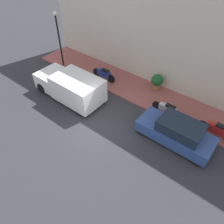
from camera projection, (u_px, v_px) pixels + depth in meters
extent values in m
plane|color=#2D2D33|center=(97.00, 128.00, 12.51)|extent=(60.00, 60.00, 0.00)
cube|color=#934C47|center=(140.00, 91.00, 15.00)|extent=(2.74, 17.96, 0.13)
cube|color=beige|center=(159.00, 27.00, 13.23)|extent=(0.30, 17.96, 7.98)
cube|color=#2D4784|center=(175.00, 134.00, 11.51)|extent=(1.63, 4.03, 0.66)
cube|color=#192333|center=(181.00, 127.00, 10.99)|extent=(1.43, 2.21, 0.60)
cylinder|color=black|center=(142.00, 130.00, 11.95)|extent=(0.20, 0.61, 0.61)
cylinder|color=black|center=(155.00, 117.00, 12.75)|extent=(0.20, 0.61, 0.61)
cylinder|color=black|center=(197.00, 160.00, 10.52)|extent=(0.20, 0.61, 0.61)
cylinder|color=black|center=(208.00, 142.00, 11.32)|extent=(0.20, 0.61, 0.61)
cube|color=white|center=(78.00, 89.00, 13.65)|extent=(2.06, 3.11, 1.52)
cube|color=white|center=(53.00, 79.00, 14.90)|extent=(1.95, 1.68, 1.07)
cube|color=#192333|center=(50.00, 74.00, 14.82)|extent=(1.75, 0.92, 0.43)
cylinder|color=black|center=(42.00, 88.00, 14.73)|extent=(0.22, 0.74, 0.74)
cylinder|color=black|center=(62.00, 77.00, 15.77)|extent=(0.22, 0.74, 0.74)
cylinder|color=black|center=(79.00, 110.00, 13.10)|extent=(0.22, 0.74, 0.74)
cylinder|color=black|center=(99.00, 95.00, 14.13)|extent=(0.22, 0.74, 0.74)
cube|color=#B7B7BF|center=(168.00, 109.00, 12.92)|extent=(0.30, 1.08, 0.36)
cube|color=black|center=(171.00, 107.00, 12.69)|extent=(0.27, 0.59, 0.12)
cylinder|color=black|center=(156.00, 105.00, 13.36)|extent=(0.10, 0.55, 0.55)
cylinder|color=black|center=(179.00, 116.00, 12.68)|extent=(0.10, 0.55, 0.55)
cube|color=navy|center=(104.00, 73.00, 15.64)|extent=(0.30, 1.05, 0.45)
cube|color=black|center=(105.00, 70.00, 15.38)|extent=(0.27, 0.58, 0.12)
cylinder|color=black|center=(97.00, 72.00, 16.08)|extent=(0.10, 0.60, 0.60)
cylinder|color=black|center=(111.00, 79.00, 15.45)|extent=(0.10, 0.60, 0.60)
cube|color=#B21E1E|center=(217.00, 129.00, 11.55)|extent=(0.30, 1.15, 0.49)
cube|color=black|center=(222.00, 127.00, 11.27)|extent=(0.27, 0.63, 0.12)
cylinder|color=black|center=(202.00, 126.00, 12.03)|extent=(0.10, 0.62, 0.62)
cylinder|color=black|center=(60.00, 42.00, 16.17)|extent=(0.12, 0.12, 3.85)
sphere|color=silver|center=(55.00, 13.00, 14.81)|extent=(0.29, 0.29, 0.29)
cylinder|color=brown|center=(156.00, 87.00, 14.90)|extent=(0.48, 0.48, 0.42)
sphere|color=#195123|center=(157.00, 80.00, 14.55)|extent=(0.80, 0.80, 0.80)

